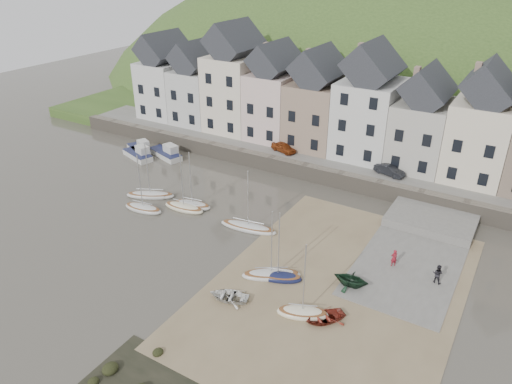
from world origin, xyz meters
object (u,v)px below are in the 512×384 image
Objects in this scene: rowboat_red at (325,317)px; rowboat_white at (229,296)px; rowboat_green at (351,279)px; person_red at (394,258)px; person_dark at (438,274)px; car_left at (284,147)px; car_right at (390,170)px; sailboat_0 at (150,195)px.

rowboat_white is at bearing -128.53° from rowboat_red.
rowboat_green is 1.76× the size of person_red.
person_dark reaches higher than rowboat_white.
car_left is (-21.69, 14.86, 1.25)m from person_dark.
rowboat_green is at bearing -121.47° from car_left.
sailboat_0 is at bearing 142.43° from car_right.
rowboat_white is 1.03× the size of rowboat_red.
car_left is (7.97, 15.30, 1.92)m from sailboat_0.
sailboat_0 is 24.24m from rowboat_green.
car_right is (-4.93, 14.40, 1.28)m from person_red.
sailboat_0 is 1.82× the size of car_right.
person_red is 0.45× the size of car_right.
sailboat_0 is at bearing 8.69° from person_dark.
rowboat_white reaches higher than rowboat_red.
car_right reaches higher than rowboat_red.
rowboat_red is at bearing 87.06° from rowboat_white.
rowboat_red is at bearing -6.37° from rowboat_green.
rowboat_white is (16.66, -9.69, 0.12)m from sailboat_0.
rowboat_green is 0.80× the size of car_left.
rowboat_green is at bearing 115.00° from rowboat_white.
rowboat_red is at bearing 63.47° from person_dark.
sailboat_0 is at bearing 170.52° from car_left.
rowboat_white is at bearing 6.37° from person_red.
car_right reaches higher than person_red.
rowboat_red is 9.29m from person_red.
car_right is (21.14, 15.30, 1.91)m from sailboat_0.
rowboat_green is at bearing -154.84° from car_right.
rowboat_white is 1.12× the size of rowboat_green.
car_right is at bearing 154.43° from rowboat_white.
car_right is (-2.67, 23.41, 1.80)m from rowboat_red.
car_left reaches higher than person_dark.
person_red is at bearing 114.97° from rowboat_red.
rowboat_white is at bearing 45.77° from person_dark.
sailboat_0 is 26.16m from car_right.
sailboat_0 is 2.31× the size of rowboat_green.
rowboat_white is 1.88× the size of person_dark.
person_red is 0.95× the size of person_dark.
rowboat_green is at bearing 22.44° from person_red.
car_right is (-2.85, 18.75, 1.39)m from rowboat_green.
rowboat_green reaches higher than rowboat_red.
person_dark is (3.60, -0.45, 0.04)m from person_red.
car_left is 0.99× the size of car_right.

